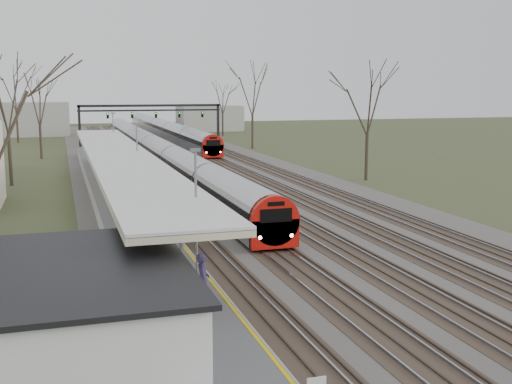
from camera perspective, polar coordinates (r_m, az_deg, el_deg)
track_bed at (r=67.71m, az=-5.78°, el=2.07°), size 24.00×160.00×0.22m
platform at (r=49.19m, az=-12.43°, el=-0.28°), size 3.50×69.00×1.00m
canopy at (r=44.28m, az=-12.10°, el=3.18°), size 4.10×50.00×3.11m
station_building at (r=20.10m, az=-15.40°, el=-10.97°), size 6.00×9.00×3.20m
signal_gantry at (r=96.85m, az=-9.32°, el=7.01°), size 21.00×0.59×6.08m
tree_west_far at (r=59.06m, az=-21.33°, el=8.19°), size 5.50×5.50×11.33m
tree_east_far at (r=59.32m, az=9.93°, el=7.97°), size 5.00×5.00×10.30m
train_near at (r=76.10m, az=-9.20°, el=3.85°), size 2.62×90.21×3.05m
train_far at (r=112.65m, az=-8.21°, el=5.58°), size 2.62×75.21×3.05m
passenger at (r=22.20m, az=-4.75°, el=-7.79°), size 0.54×0.74×1.88m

